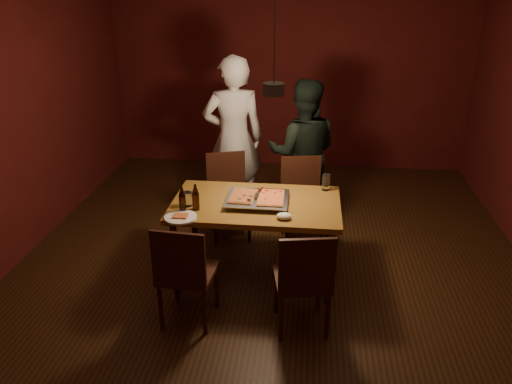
# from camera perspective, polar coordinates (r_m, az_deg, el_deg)

# --- Properties ---
(room_shell) EXTENTS (6.00, 6.00, 6.00)m
(room_shell) POSITION_cam_1_polar(r_m,az_deg,el_deg) (4.30, 1.97, 7.10)
(room_shell) COLOR #3C2210
(room_shell) RESTS_ON ground
(dining_table) EXTENTS (1.50, 0.90, 0.75)m
(dining_table) POSITION_cam_1_polar(r_m,az_deg,el_deg) (4.49, -0.00, -2.04)
(dining_table) COLOR olive
(dining_table) RESTS_ON floor
(chair_far_left) EXTENTS (0.53, 0.53, 0.49)m
(chair_far_left) POSITION_cam_1_polar(r_m,az_deg,el_deg) (5.34, -3.25, 0.57)
(chair_far_left) COLOR #38190F
(chair_far_left) RESTS_ON floor
(chair_far_right) EXTENTS (0.49, 0.49, 0.49)m
(chair_far_right) POSITION_cam_1_polar(r_m,az_deg,el_deg) (5.23, 5.23, 0.00)
(chair_far_right) COLOR #38190F
(chair_far_right) RESTS_ON floor
(chair_near_left) EXTENTS (0.45, 0.45, 0.49)m
(chair_near_left) POSITION_cam_1_polar(r_m,az_deg,el_deg) (3.94, -8.24, -8.49)
(chair_near_left) COLOR #38190F
(chair_near_left) RESTS_ON floor
(chair_near_right) EXTENTS (0.49, 0.49, 0.49)m
(chair_near_right) POSITION_cam_1_polar(r_m,az_deg,el_deg) (3.84, 5.52, -9.29)
(chair_near_right) COLOR #38190F
(chair_near_right) RESTS_ON floor
(pizza_tray) EXTENTS (0.58, 0.49, 0.05)m
(pizza_tray) POSITION_cam_1_polar(r_m,az_deg,el_deg) (4.44, 0.15, -0.94)
(pizza_tray) COLOR silver
(pizza_tray) RESTS_ON dining_table
(pizza_meat) EXTENTS (0.24, 0.35, 0.02)m
(pizza_meat) POSITION_cam_1_polar(r_m,az_deg,el_deg) (4.45, -1.49, -0.43)
(pizza_meat) COLOR maroon
(pizza_meat) RESTS_ON pizza_tray
(pizza_cheese) EXTENTS (0.24, 0.37, 0.02)m
(pizza_cheese) POSITION_cam_1_polar(r_m,az_deg,el_deg) (4.42, 1.71, -0.63)
(pizza_cheese) COLOR gold
(pizza_cheese) RESTS_ON pizza_tray
(spatula) EXTENTS (0.11, 0.25, 0.04)m
(spatula) POSITION_cam_1_polar(r_m,az_deg,el_deg) (4.45, 0.27, -0.38)
(spatula) COLOR silver
(spatula) RESTS_ON pizza_tray
(beer_bottle_a) EXTENTS (0.06, 0.06, 0.23)m
(beer_bottle_a) POSITION_cam_1_polar(r_m,az_deg,el_deg) (4.29, -8.43, -0.81)
(beer_bottle_a) COLOR black
(beer_bottle_a) RESTS_ON dining_table
(beer_bottle_b) EXTENTS (0.06, 0.06, 0.23)m
(beer_bottle_b) POSITION_cam_1_polar(r_m,az_deg,el_deg) (4.31, -6.92, -0.60)
(beer_bottle_b) COLOR black
(beer_bottle_b) RESTS_ON dining_table
(water_glass_left) EXTENTS (0.08, 0.08, 0.13)m
(water_glass_left) POSITION_cam_1_polar(r_m,az_deg,el_deg) (4.41, -7.82, -0.79)
(water_glass_left) COLOR silver
(water_glass_left) RESTS_ON dining_table
(water_glass_right) EXTENTS (0.08, 0.08, 0.15)m
(water_glass_right) POSITION_cam_1_polar(r_m,az_deg,el_deg) (4.74, 8.00, 1.11)
(water_glass_right) COLOR silver
(water_glass_right) RESTS_ON dining_table
(plate_slice) EXTENTS (0.27, 0.27, 0.03)m
(plate_slice) POSITION_cam_1_polar(r_m,az_deg,el_deg) (4.21, -8.62, -2.86)
(plate_slice) COLOR white
(plate_slice) RESTS_ON dining_table
(napkin) EXTENTS (0.13, 0.10, 0.05)m
(napkin) POSITION_cam_1_polar(r_m,az_deg,el_deg) (4.15, 3.22, -2.77)
(napkin) COLOR white
(napkin) RESTS_ON dining_table
(diner_white) EXTENTS (0.77, 0.60, 1.86)m
(diner_white) POSITION_cam_1_polar(r_m,az_deg,el_deg) (5.63, -2.58, 6.06)
(diner_white) COLOR silver
(diner_white) RESTS_ON floor
(diner_dark) EXTENTS (0.80, 0.62, 1.63)m
(diner_dark) POSITION_cam_1_polar(r_m,az_deg,el_deg) (5.53, 5.36, 4.44)
(diner_dark) COLOR black
(diner_dark) RESTS_ON floor
(pendant_lamp) EXTENTS (0.18, 0.18, 1.10)m
(pendant_lamp) POSITION_cam_1_polar(r_m,az_deg,el_deg) (4.21, 2.04, 11.81)
(pendant_lamp) COLOR black
(pendant_lamp) RESTS_ON ceiling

